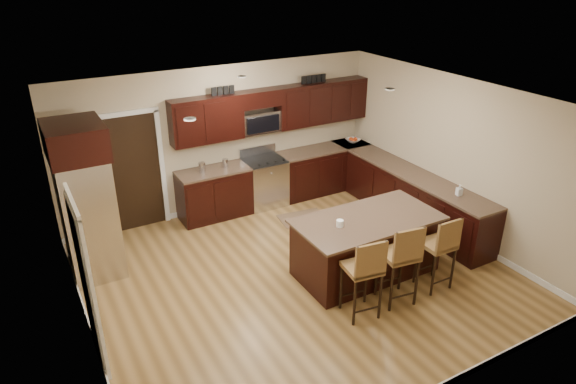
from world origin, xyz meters
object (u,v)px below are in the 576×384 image
range (264,182)px  island (366,247)px  stool_left (365,269)px  stool_right (441,245)px  stool_mid (402,256)px  refrigerator (86,199)px

range → island: range is taller
island → stool_left: stool_left is taller
range → stool_right: bearing=-76.3°
range → island: size_ratio=0.51×
stool_mid → stool_right: (0.72, 0.00, -0.05)m
stool_right → stool_mid: bearing=-178.8°
range → refrigerator: size_ratio=0.47×
range → stool_right: 3.83m
range → stool_left: (-0.43, -3.71, 0.27)m
stool_mid → stool_right: stool_mid is taller
stool_right → refrigerator: 5.14m
range → stool_right: (0.90, -3.71, 0.25)m
range → stool_right: stool_right is taller
island → stool_mid: stool_mid is taller
stool_left → refrigerator: size_ratio=0.51×
stool_left → stool_right: stool_left is taller
stool_right → refrigerator: refrigerator is taller
stool_mid → refrigerator: (-3.49, 2.93, 0.44)m
stool_left → range: bearing=91.2°
range → stool_mid: (0.19, -3.71, 0.29)m
stool_mid → refrigerator: 4.57m
stool_left → stool_right: (1.33, 0.00, -0.03)m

